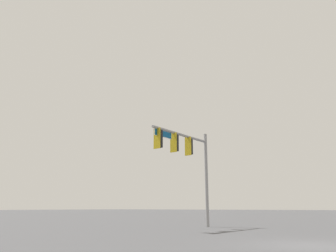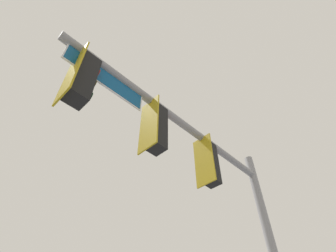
{
  "view_description": "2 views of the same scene",
  "coord_description": "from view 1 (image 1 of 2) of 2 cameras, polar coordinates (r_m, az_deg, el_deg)",
  "views": [
    {
      "loc": [
        13.06,
        2.93,
        1.33
      ],
      "look_at": [
        -5.12,
        -9.99,
        6.91
      ],
      "focal_mm": 35.0,
      "sensor_mm": 36.0,
      "label": 1
    },
    {
      "loc": [
        -1.85,
        -6.19,
        1.86
      ],
      "look_at": [
        -5.49,
        -9.57,
        6.66
      ],
      "focal_mm": 28.0,
      "sensor_mm": 36.0,
      "label": 2
    }
  ],
  "objects": [
    {
      "name": "ground_plane",
      "position": [
        13.45,
        23.95,
        -18.56
      ],
      "size": [
        400.0,
        400.0,
        0.0
      ],
      "primitive_type": "plane",
      "color": "#474749"
    },
    {
      "name": "signal_pole_near",
      "position": [
        22.6,
        3.37,
        -4.91
      ],
      "size": [
        6.27,
        0.65,
        6.75
      ],
      "color": "gray",
      "rests_on": "ground_plane"
    }
  ]
}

